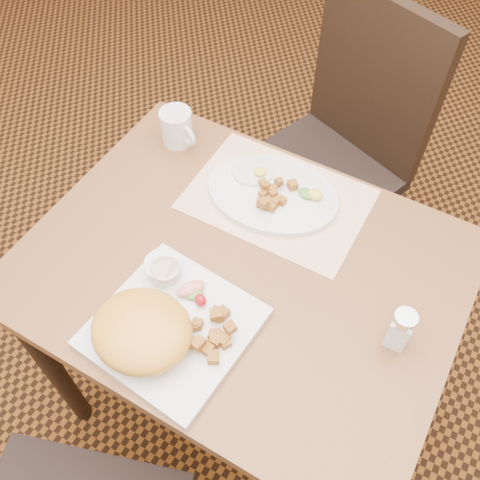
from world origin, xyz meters
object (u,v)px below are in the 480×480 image
plate_oval (272,194)px  chair_far (338,145)px  table (241,291)px  salt_shaker (400,329)px  coffee_mug (177,127)px  plate_square (173,327)px

plate_oval → chair_far: bearing=89.8°
table → salt_shaker: (0.34, -0.01, 0.16)m
plate_oval → coffee_mug: bearing=170.5°
chair_far → plate_square: size_ratio=3.46×
chair_far → plate_oval: 0.50m
plate_oval → coffee_mug: (-0.29, 0.05, 0.03)m
chair_far → plate_square: chair_far is taller
table → plate_square: size_ratio=3.21×
plate_square → salt_shaker: size_ratio=2.80×
plate_square → salt_shaker: 0.43m
chair_far → coffee_mug: 0.56m
table → salt_shaker: size_ratio=9.00×
table → plate_oval: plate_oval is taller
plate_square → salt_shaker: salt_shaker is taller
chair_far → coffee_mug: (-0.29, -0.41, 0.25)m
plate_oval → salt_shaker: size_ratio=3.05×
chair_far → plate_square: (-0.01, -0.85, 0.22)m
chair_far → table: bearing=112.6°
coffee_mug → plate_square: bearing=-57.5°
plate_square → plate_oval: 0.39m
salt_shaker → coffee_mug: salt_shaker is taller
coffee_mug → chair_far: bearing=54.2°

